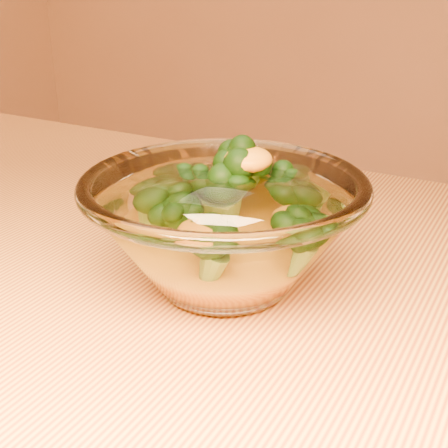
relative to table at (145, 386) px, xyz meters
name	(u,v)px	position (x,y,z in m)	size (l,w,h in m)	color
table	(145,386)	(0.00, 0.00, 0.00)	(1.20, 0.80, 0.75)	gold
glass_bowl	(224,230)	(0.06, 0.04, 0.15)	(0.23, 0.23, 0.10)	white
cheese_sauce	(224,254)	(0.06, 0.04, 0.13)	(0.13, 0.13, 0.04)	orange
broccoli_heap	(228,202)	(0.05, 0.06, 0.17)	(0.17, 0.16, 0.09)	black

